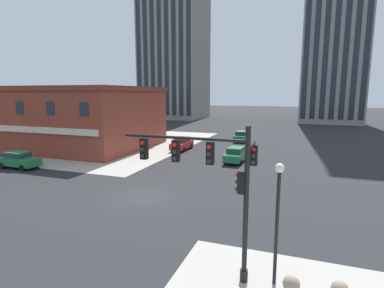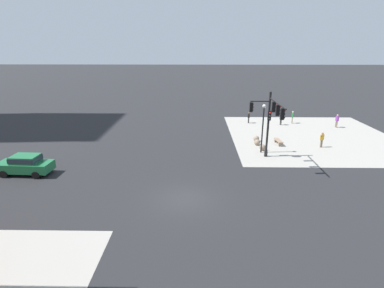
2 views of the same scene
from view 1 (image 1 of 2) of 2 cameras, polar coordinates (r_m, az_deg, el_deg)
The scene contains 10 objects.
ground_plane at distance 22.95m, azimuth -9.24°, elevation -9.69°, with size 320.00×320.00×0.00m, color #262628.
sidewalk_far_corner at distance 50.09m, azimuth -18.23°, elevation 0.43°, with size 32.00×32.00×0.02m, color #A8A399.
traffic_signal_main at distance 12.31m, azimuth 4.89°, elevation -6.19°, with size 5.43×2.09×6.30m.
bollard_sphere_curb_a at distance 13.33m, azimuth 18.09°, elevation -23.61°, with size 0.64×0.64×0.64m, color gray.
street_lamp_corner_near at distance 12.33m, azimuth 15.72°, elevation -11.66°, with size 0.36×0.36×4.92m.
car_main_northbound_far at distance 40.49m, azimuth -1.90°, elevation 0.16°, with size 1.93×4.42×1.68m.
car_main_southbound_near at distance 48.06m, azimuth 9.24°, elevation 1.53°, with size 1.89×4.40×1.68m.
car_cross_eastbound at distance 35.34m, azimuth -29.73°, elevation -2.49°, with size 4.43×1.95×1.68m.
car_parked_curb at distance 33.63m, azimuth 8.22°, elevation -1.86°, with size 2.06×4.48×1.68m.
storefront_block_near_corner at distance 46.86m, azimuth -22.04°, elevation 4.77°, with size 23.48×16.29×8.34m.
Camera 1 is at (10.67, -18.88, 7.51)m, focal length 28.50 mm.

